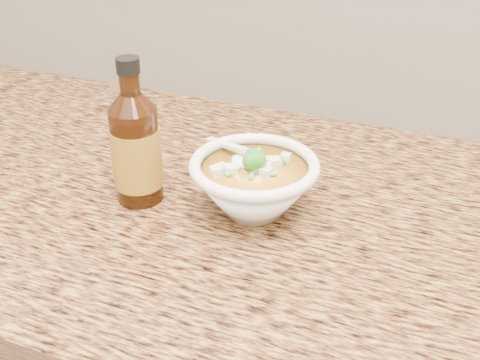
% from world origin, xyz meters
% --- Properties ---
extents(counter_slab, '(4.00, 0.68, 0.04)m').
position_xyz_m(counter_slab, '(0.00, 1.68, 0.88)').
color(counter_slab, olive).
rests_on(counter_slab, cabinet).
extents(soup_bowl, '(0.18, 0.17, 0.09)m').
position_xyz_m(soup_bowl, '(-0.17, 1.65, 0.94)').
color(soup_bowl, white).
rests_on(soup_bowl, counter_slab).
extents(hot_sauce_bottle, '(0.08, 0.08, 0.20)m').
position_xyz_m(hot_sauce_bottle, '(-0.33, 1.62, 0.98)').
color(hot_sauce_bottle, '#3E1C08').
rests_on(hot_sauce_bottle, counter_slab).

